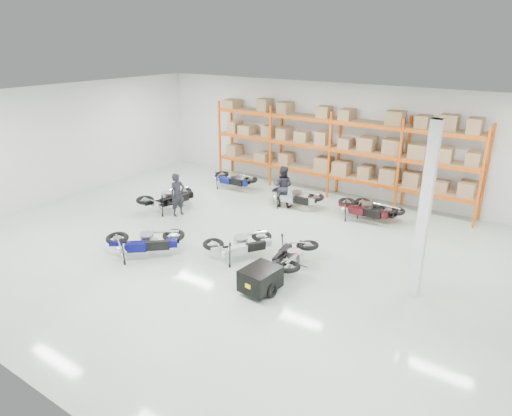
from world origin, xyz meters
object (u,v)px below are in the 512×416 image
Objects in this scene: moto_blue_centre at (145,237)px; moto_back_c at (376,206)px; person_left at (178,195)px; moto_silver_left at (241,240)px; moto_back_b at (295,193)px; moto_touring_right at (292,251)px; moto_back_a at (233,176)px; trailer at (260,279)px; person_back at (283,186)px; moto_back_d at (365,205)px; moto_black_far_left at (168,194)px.

moto_blue_centre reaches higher than moto_back_c.
moto_back_c is 1.06× the size of person_left.
moto_silver_left reaches higher than moto_back_b.
moto_back_a reaches higher than moto_touring_right.
trailer is 6.50m from person_back.
moto_back_d is at bearing -75.81° from moto_blue_centre.
moto_touring_right is 1.11× the size of person_back.
moto_touring_right reaches higher than moto_back_c.
moto_blue_centre is 3.92m from moto_black_far_left.
moto_back_c is at bearing 74.88° from moto_touring_right.
moto_blue_centre is 4.43m from moto_touring_right.
moto_back_a is at bearing 131.64° from moto_touring_right.
moto_silver_left is 0.94× the size of moto_black_far_left.
person_back is at bearing 112.25° from moto_back_c.
moto_back_d is 6.80m from person_left.
moto_blue_centre reaches higher than moto_back_d.
moto_silver_left is 1.04× the size of moto_touring_right.
moto_blue_centre is 2.87m from moto_silver_left.
moto_black_far_left reaches higher than moto_back_a.
person_left is at bearing 179.55° from moto_black_far_left.
moto_back_b is 2.74m from moto_back_d.
moto_touring_right is 1.60m from trailer.
moto_back_c is at bearing -79.57° from moto_silver_left.
moto_black_far_left is at bearing 121.69° from moto_back_b.
moto_black_far_left is at bearing 13.39° from moto_silver_left.
person_left reaches higher than trailer.
moto_black_far_left is (-2.24, 3.22, -0.01)m from moto_blue_centre.
person_back reaches higher than moto_touring_right.
person_back is (-3.48, -0.78, 0.30)m from moto_back_c.
moto_blue_centre is 1.11× the size of moto_back_a.
moto_back_b is at bearing -46.86° from moto_silver_left.
trailer is at bearing 103.83° from person_back.
moto_back_d is 3.23m from person_back.
moto_back_b is at bearing -172.51° from person_back.
moto_black_far_left is 1.24× the size of person_left.
person_back is at bearing 104.30° from moto_back_b.
moto_back_d is at bearing -93.59° from moto_back_a.
moto_blue_centre is 7.77m from moto_back_d.
moto_silver_left is 4.22m from person_left.
moto_touring_right is 0.95× the size of moto_back_d.
moto_blue_centre is at bearing 66.47° from person_back.
moto_back_c is (4.63, 6.79, -0.10)m from moto_blue_centre.
moto_back_a is at bearing -82.50° from moto_black_far_left.
moto_back_b is at bearing 110.65° from moto_touring_right.
person_left is (-3.13, -3.17, 0.23)m from moto_back_b.
moto_back_d is at bearing -44.68° from person_left.
moto_black_far_left is 6.45m from moto_touring_right.
moto_touring_right is 5.02m from moto_back_c.
moto_back_d is (0.30, 6.24, 0.17)m from trailer.
moto_touring_right is at bearing -137.51° from moto_silver_left.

